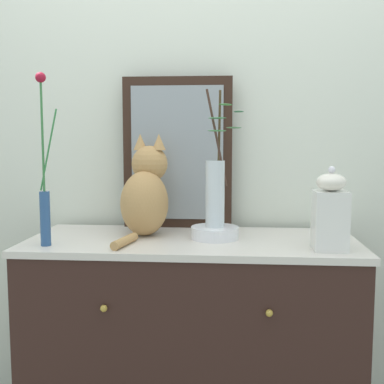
# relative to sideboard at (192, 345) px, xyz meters

# --- Properties ---
(wall_back) EXTENTS (4.40, 0.08, 2.60)m
(wall_back) POSITION_rel_sideboard_xyz_m (0.00, 0.34, 0.88)
(wall_back) COLOR silver
(wall_back) RESTS_ON ground_plane
(sideboard) EXTENTS (1.25, 0.55, 0.85)m
(sideboard) POSITION_rel_sideboard_xyz_m (0.00, 0.00, 0.00)
(sideboard) COLOR #2F1C17
(sideboard) RESTS_ON ground_plane
(mirror_leaning) EXTENTS (0.46, 0.03, 0.64)m
(mirror_leaning) POSITION_rel_sideboard_xyz_m (-0.08, 0.24, 0.74)
(mirror_leaning) COLOR black
(mirror_leaning) RESTS_ON sideboard
(cat_sitting) EXTENTS (0.22, 0.41, 0.40)m
(cat_sitting) POSITION_rel_sideboard_xyz_m (-0.19, 0.06, 0.59)
(cat_sitting) COLOR tan
(cat_sitting) RESTS_ON sideboard
(vase_slim_green) EXTENTS (0.07, 0.04, 0.61)m
(vase_slim_green) POSITION_rel_sideboard_xyz_m (-0.51, -0.16, 0.62)
(vase_slim_green) COLOR #2C5082
(vase_slim_green) RESTS_ON sideboard
(bowl_porcelain) EXTENTS (0.18, 0.18, 0.05)m
(bowl_porcelain) POSITION_rel_sideboard_xyz_m (0.09, 0.01, 0.45)
(bowl_porcelain) COLOR white
(bowl_porcelain) RESTS_ON sideboard
(vase_glass_clear) EXTENTS (0.15, 0.17, 0.52)m
(vase_glass_clear) POSITION_rel_sideboard_xyz_m (0.09, 0.01, 0.62)
(vase_glass_clear) COLOR silver
(vase_glass_clear) RESTS_ON bowl_porcelain
(jar_lidded_porcelain) EXTENTS (0.11, 0.11, 0.29)m
(jar_lidded_porcelain) POSITION_rel_sideboard_xyz_m (0.49, -0.14, 0.55)
(jar_lidded_porcelain) COLOR white
(jar_lidded_porcelain) RESTS_ON sideboard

